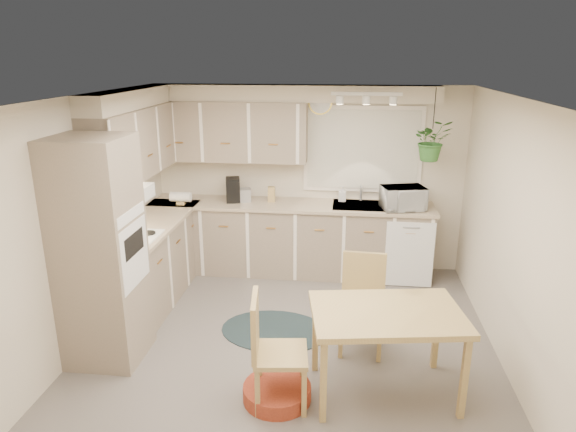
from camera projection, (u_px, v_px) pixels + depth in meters
The scene contains 35 objects.
floor at pixel (289, 344), 5.10m from camera, with size 4.20×4.20×0.00m, color #635C57.
ceiling at pixel (290, 98), 4.38m from camera, with size 4.20×4.20×0.00m, color white.
wall_back at pixel (308, 178), 6.73m from camera, with size 4.00×0.04×2.40m, color beige.
wall_front at pixel (245, 358), 2.75m from camera, with size 4.00×0.04×2.40m, color beige.
wall_left at pixel (84, 223), 4.96m from camera, with size 0.04×4.20×2.40m, color beige.
wall_right at pixel (515, 239), 4.52m from camera, with size 0.04×4.20×2.40m, color beige.
base_cab_left at pixel (153, 261), 5.98m from camera, with size 0.60×1.85×0.90m, color gray.
base_cab_back at pixel (290, 239), 6.69m from camera, with size 3.60×0.60×0.90m, color gray.
counter_left at pixel (151, 223), 5.84m from camera, with size 0.64×1.89×0.04m, color tan.
counter_back at pixel (290, 205), 6.54m from camera, with size 3.64×0.64×0.04m, color tan.
oven_stack at pixel (100, 253), 4.61m from camera, with size 0.65×0.65×2.10m, color gray.
wall_oven_face at pixel (134, 254), 4.58m from camera, with size 0.02×0.56×0.58m, color white.
upper_cab_left at pixel (137, 142), 5.70m from camera, with size 0.35×2.00×0.75m, color gray.
upper_cab_back at pixel (228, 131), 6.48m from camera, with size 2.00×0.35×0.75m, color gray.
soffit_left at pixel (131, 98), 5.56m from camera, with size 0.30×2.00×0.20m, color beige.
soffit_back at pixel (291, 93), 6.28m from camera, with size 3.60×0.30×0.20m, color beige.
cooktop at pixel (131, 238), 5.28m from camera, with size 0.52×0.58×0.02m, color white.
range_hood at pixel (125, 196), 5.15m from camera, with size 0.40×0.60×0.14m, color white.
window_blinds at pixel (363, 150), 6.50m from camera, with size 1.40×0.02×1.00m, color white.
window_frame at pixel (363, 150), 6.51m from camera, with size 1.50×0.02×1.10m, color white.
sink at pixel (361, 209), 6.46m from camera, with size 0.70×0.48×0.10m, color #A0A3A8.
dishwasher_front at pixel (409, 255), 6.24m from camera, with size 0.58×0.01×0.83m, color white.
track_light_bar at pixel (367, 94), 5.79m from camera, with size 0.80×0.04×0.04m, color white.
wall_clock at pixel (320, 103), 6.39m from camera, with size 0.30×0.30×0.03m, color gold.
dining_table at pixel (385, 352), 4.28m from camera, with size 1.22×0.81×0.77m, color tan.
chair_left at pixel (281, 351), 4.12m from camera, with size 0.45×0.45×0.96m, color tan.
chair_back at pixel (362, 306), 4.88m from camera, with size 0.44×0.44×0.94m, color tan.
braided_rug at pixel (275, 330), 5.35m from camera, with size 1.13×0.84×0.01m, color black.
pet_bed at pixel (277, 392), 4.27m from camera, with size 0.57×0.57×0.13m, color #A13A20.
microwave at pixel (403, 196), 6.24m from camera, with size 0.51×0.28×0.34m, color white.
soap_bottle at pixel (342, 198), 6.60m from camera, with size 0.09×0.20×0.09m, color white.
hanging_plant at pixel (431, 145), 6.02m from camera, with size 0.44×0.48×0.38m, color #326C2B.
coffee_maker at pixel (233, 190), 6.58m from camera, with size 0.17×0.21×0.31m, color black.
toaster at pixel (240, 195), 6.61m from camera, with size 0.27×0.15×0.16m, color #A0A3A8.
knife_block at pixel (272, 194), 6.59m from camera, with size 0.09×0.09×0.20m, color tan.
Camera 1 is at (0.50, -4.45, 2.76)m, focal length 32.00 mm.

